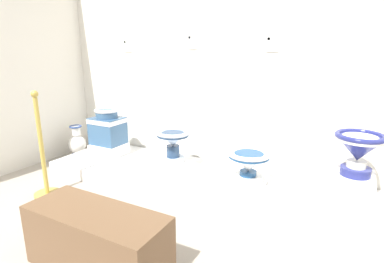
% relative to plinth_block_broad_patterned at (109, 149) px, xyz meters
% --- Properties ---
extents(wall_back, '(4.43, 0.06, 2.91)m').
position_rel_plinth_block_broad_patterned_xyz_m(wall_back, '(1.31, 0.47, 1.26)').
color(wall_back, silver).
rests_on(wall_back, ground_plane).
extents(display_platform, '(3.45, 0.94, 0.13)m').
position_rel_plinth_block_broad_patterned_xyz_m(display_platform, '(1.31, -0.05, -0.13)').
color(display_platform, white).
rests_on(display_platform, ground_plane).
extents(plinth_block_broad_patterned, '(0.34, 0.35, 0.14)m').
position_rel_plinth_block_broad_patterned_xyz_m(plinth_block_broad_patterned, '(0.00, 0.00, 0.00)').
color(plinth_block_broad_patterned, white).
rests_on(plinth_block_broad_patterned, display_platform).
extents(antique_toilet_broad_patterned, '(0.36, 0.30, 0.42)m').
position_rel_plinth_block_broad_patterned_xyz_m(antique_toilet_broad_patterned, '(0.00, 0.00, 0.28)').
color(antique_toilet_broad_patterned, '#375C84').
rests_on(antique_toilet_broad_patterned, plinth_block_broad_patterned).
extents(plinth_block_tall_cobalt, '(0.30, 0.33, 0.07)m').
position_rel_plinth_block_broad_patterned_xyz_m(plinth_block_tall_cobalt, '(0.90, 0.00, -0.04)').
color(plinth_block_tall_cobalt, white).
rests_on(plinth_block_tall_cobalt, display_platform).
extents(antique_toilet_tall_cobalt, '(0.35, 0.35, 0.34)m').
position_rel_plinth_block_broad_patterned_xyz_m(antique_toilet_tall_cobalt, '(0.90, 0.00, 0.24)').
color(antique_toilet_tall_cobalt, silver).
rests_on(antique_toilet_tall_cobalt, plinth_block_tall_cobalt).
extents(plinth_block_pale_glazed, '(0.29, 0.31, 0.05)m').
position_rel_plinth_block_broad_patterned_xyz_m(plinth_block_pale_glazed, '(1.75, -0.05, -0.05)').
color(plinth_block_pale_glazed, white).
rests_on(plinth_block_pale_glazed, display_platform).
extents(antique_toilet_pale_glazed, '(0.39, 0.39, 0.29)m').
position_rel_plinth_block_broad_patterned_xyz_m(antique_toilet_pale_glazed, '(1.75, -0.05, 0.16)').
color(antique_toilet_pale_glazed, white).
rests_on(antique_toilet_pale_glazed, plinth_block_pale_glazed).
extents(plinth_block_rightmost, '(0.30, 0.39, 0.24)m').
position_rel_plinth_block_broad_patterned_xyz_m(plinth_block_rightmost, '(2.60, 0.05, 0.05)').
color(plinth_block_rightmost, white).
rests_on(plinth_block_rightmost, display_platform).
extents(antique_toilet_rightmost, '(0.37, 0.37, 0.35)m').
position_rel_plinth_block_broad_patterned_xyz_m(antique_toilet_rightmost, '(2.60, 0.05, 0.40)').
color(antique_toilet_rightmost, navy).
rests_on(antique_toilet_rightmost, plinth_block_rightmost).
extents(info_placard_first, '(0.12, 0.01, 0.15)m').
position_rel_plinth_block_broad_patterned_xyz_m(info_placard_first, '(-0.00, 0.44, 1.20)').
color(info_placard_first, white).
extents(info_placard_second, '(0.11, 0.01, 0.15)m').
position_rel_plinth_block_broad_patterned_xyz_m(info_placard_second, '(0.90, 0.44, 1.24)').
color(info_placard_second, white).
extents(info_placard_third, '(0.12, 0.01, 0.15)m').
position_rel_plinth_block_broad_patterned_xyz_m(info_placard_third, '(1.77, 0.44, 1.21)').
color(info_placard_third, white).
extents(decorative_vase_spare, '(0.23, 0.23, 0.41)m').
position_rel_plinth_block_broad_patterned_xyz_m(decorative_vase_spare, '(-0.61, 0.05, -0.02)').
color(decorative_vase_spare, '#314884').
rests_on(decorative_vase_spare, ground_plane).
extents(stanchion_post_near_left, '(0.24, 0.24, 1.00)m').
position_rel_plinth_block_broad_patterned_xyz_m(stanchion_post_near_left, '(0.04, -0.90, 0.12)').
color(stanchion_post_near_left, gold).
rests_on(stanchion_post_near_left, ground_plane).
extents(museum_bench, '(0.93, 0.36, 0.40)m').
position_rel_plinth_block_broad_patterned_xyz_m(museum_bench, '(1.23, -1.42, 0.00)').
color(museum_bench, brown).
rests_on(museum_bench, ground_plane).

